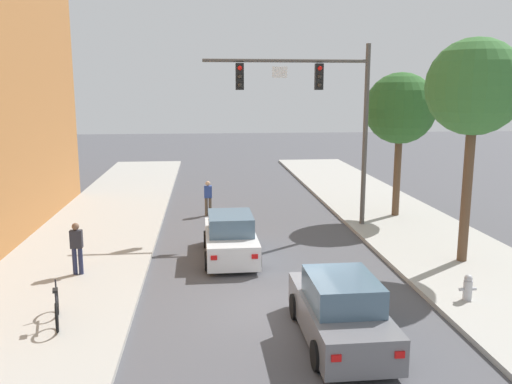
{
  "coord_description": "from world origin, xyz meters",
  "views": [
    {
      "loc": [
        -2.1,
        -13.24,
        5.78
      ],
      "look_at": [
        -0.17,
        6.45,
        2.0
      ],
      "focal_mm": 37.37,
      "sensor_mm": 36.0,
      "label": 1
    }
  ],
  "objects_px": {
    "pedestrian_sidewalk_left_walker": "(77,246)",
    "fire_hydrant": "(468,287)",
    "car_following_grey": "(340,311)",
    "street_tree_second": "(400,109)",
    "bicycle_leaning": "(57,308)",
    "street_tree_nearest": "(474,88)",
    "pedestrian_crossing_road": "(208,196)",
    "traffic_signal_mast": "(320,101)",
    "car_lead_white": "(230,238)"
  },
  "relations": [
    {
      "from": "car_lead_white",
      "to": "street_tree_nearest",
      "type": "xyz_separation_m",
      "value": [
        7.72,
        -1.51,
        5.12
      ]
    },
    {
      "from": "traffic_signal_mast",
      "to": "car_lead_white",
      "type": "xyz_separation_m",
      "value": [
        -3.92,
        -3.73,
        -4.63
      ]
    },
    {
      "from": "car_lead_white",
      "to": "fire_hydrant",
      "type": "bearing_deg",
      "value": -37.76
    },
    {
      "from": "car_following_grey",
      "to": "street_tree_second",
      "type": "relative_size",
      "value": 0.66
    },
    {
      "from": "car_lead_white",
      "to": "pedestrian_sidewalk_left_walker",
      "type": "xyz_separation_m",
      "value": [
        -4.83,
        -1.67,
        0.34
      ]
    },
    {
      "from": "traffic_signal_mast",
      "to": "street_tree_second",
      "type": "xyz_separation_m",
      "value": [
        3.93,
        1.43,
        -0.38
      ]
    },
    {
      "from": "car_lead_white",
      "to": "car_following_grey",
      "type": "distance_m",
      "value": 6.91
    },
    {
      "from": "pedestrian_sidewalk_left_walker",
      "to": "fire_hydrant",
      "type": "distance_m",
      "value": 11.52
    },
    {
      "from": "car_following_grey",
      "to": "street_tree_second",
      "type": "xyz_separation_m",
      "value": [
        5.61,
        11.71,
        4.25
      ]
    },
    {
      "from": "fire_hydrant",
      "to": "street_tree_second",
      "type": "relative_size",
      "value": 0.11
    },
    {
      "from": "pedestrian_crossing_road",
      "to": "fire_hydrant",
      "type": "bearing_deg",
      "value": -58.55
    },
    {
      "from": "car_following_grey",
      "to": "street_tree_second",
      "type": "bearing_deg",
      "value": 64.41
    },
    {
      "from": "car_following_grey",
      "to": "fire_hydrant",
      "type": "distance_m",
      "value": 4.36
    },
    {
      "from": "pedestrian_sidewalk_left_walker",
      "to": "fire_hydrant",
      "type": "height_order",
      "value": "pedestrian_sidewalk_left_walker"
    },
    {
      "from": "street_tree_nearest",
      "to": "pedestrian_sidewalk_left_walker",
      "type": "bearing_deg",
      "value": -179.3
    },
    {
      "from": "traffic_signal_mast",
      "to": "street_tree_nearest",
      "type": "xyz_separation_m",
      "value": [
        3.81,
        -5.25,
        0.49
      ]
    },
    {
      "from": "pedestrian_crossing_road",
      "to": "street_tree_second",
      "type": "relative_size",
      "value": 0.26
    },
    {
      "from": "car_following_grey",
      "to": "pedestrian_crossing_road",
      "type": "height_order",
      "value": "pedestrian_crossing_road"
    },
    {
      "from": "bicycle_leaning",
      "to": "car_following_grey",
      "type": "bearing_deg",
      "value": -10.73
    },
    {
      "from": "traffic_signal_mast",
      "to": "fire_hydrant",
      "type": "bearing_deg",
      "value": -74.85
    },
    {
      "from": "fire_hydrant",
      "to": "street_tree_second",
      "type": "height_order",
      "value": "street_tree_second"
    },
    {
      "from": "car_lead_white",
      "to": "street_tree_second",
      "type": "bearing_deg",
      "value": 33.38
    },
    {
      "from": "pedestrian_sidewalk_left_walker",
      "to": "fire_hydrant",
      "type": "bearing_deg",
      "value": -15.94
    },
    {
      "from": "traffic_signal_mast",
      "to": "pedestrian_crossing_road",
      "type": "height_order",
      "value": "traffic_signal_mast"
    },
    {
      "from": "fire_hydrant",
      "to": "street_tree_nearest",
      "type": "xyz_separation_m",
      "value": [
        1.49,
        3.31,
        5.33
      ]
    },
    {
      "from": "fire_hydrant",
      "to": "street_tree_second",
      "type": "distance_m",
      "value": 11.06
    },
    {
      "from": "car_lead_white",
      "to": "bicycle_leaning",
      "type": "height_order",
      "value": "car_lead_white"
    },
    {
      "from": "traffic_signal_mast",
      "to": "car_lead_white",
      "type": "relative_size",
      "value": 1.76
    },
    {
      "from": "car_lead_white",
      "to": "street_tree_nearest",
      "type": "distance_m",
      "value": 9.39
    },
    {
      "from": "fire_hydrant",
      "to": "pedestrian_sidewalk_left_walker",
      "type": "bearing_deg",
      "value": 164.06
    },
    {
      "from": "pedestrian_sidewalk_left_walker",
      "to": "street_tree_nearest",
      "type": "relative_size",
      "value": 0.22
    },
    {
      "from": "car_following_grey",
      "to": "pedestrian_sidewalk_left_walker",
      "type": "relative_size",
      "value": 2.6
    },
    {
      "from": "street_tree_nearest",
      "to": "pedestrian_crossing_road",
      "type": "bearing_deg",
      "value": 136.36
    },
    {
      "from": "fire_hydrant",
      "to": "street_tree_nearest",
      "type": "distance_m",
      "value": 6.45
    },
    {
      "from": "pedestrian_crossing_road",
      "to": "pedestrian_sidewalk_left_walker",
      "type": "bearing_deg",
      "value": -116.67
    },
    {
      "from": "car_lead_white",
      "to": "pedestrian_sidewalk_left_walker",
      "type": "height_order",
      "value": "pedestrian_sidewalk_left_walker"
    },
    {
      "from": "car_following_grey",
      "to": "bicycle_leaning",
      "type": "relative_size",
      "value": 2.46
    },
    {
      "from": "pedestrian_sidewalk_left_walker",
      "to": "bicycle_leaning",
      "type": "height_order",
      "value": "pedestrian_sidewalk_left_walker"
    },
    {
      "from": "traffic_signal_mast",
      "to": "car_lead_white",
      "type": "distance_m",
      "value": 7.12
    },
    {
      "from": "pedestrian_sidewalk_left_walker",
      "to": "street_tree_nearest",
      "type": "bearing_deg",
      "value": 0.7
    },
    {
      "from": "bicycle_leaning",
      "to": "street_tree_second",
      "type": "height_order",
      "value": "street_tree_second"
    },
    {
      "from": "car_lead_white",
      "to": "pedestrian_crossing_road",
      "type": "height_order",
      "value": "pedestrian_crossing_road"
    },
    {
      "from": "car_following_grey",
      "to": "street_tree_nearest",
      "type": "xyz_separation_m",
      "value": [
        5.49,
        5.03,
        5.12
      ]
    },
    {
      "from": "bicycle_leaning",
      "to": "street_tree_second",
      "type": "distance_m",
      "value": 16.77
    },
    {
      "from": "traffic_signal_mast",
      "to": "street_tree_nearest",
      "type": "distance_m",
      "value": 6.5
    },
    {
      "from": "street_tree_second",
      "to": "street_tree_nearest",
      "type": "bearing_deg",
      "value": -91.01
    },
    {
      "from": "traffic_signal_mast",
      "to": "car_following_grey",
      "type": "xyz_separation_m",
      "value": [
        -1.68,
        -10.27,
        -4.63
      ]
    },
    {
      "from": "street_tree_second",
      "to": "bicycle_leaning",
      "type": "bearing_deg",
      "value": -139.86
    },
    {
      "from": "pedestrian_crossing_road",
      "to": "fire_hydrant",
      "type": "distance_m",
      "value": 13.32
    },
    {
      "from": "traffic_signal_mast",
      "to": "pedestrian_sidewalk_left_walker",
      "type": "relative_size",
      "value": 4.57
    }
  ]
}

